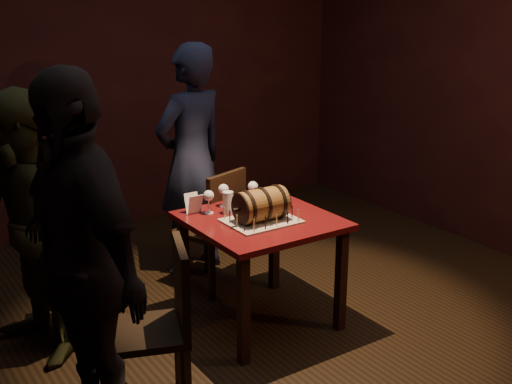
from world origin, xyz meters
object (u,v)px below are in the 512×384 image
at_px(person_left_front, 79,265).
at_px(chair_left_front, 164,318).
at_px(pint_of_ale, 228,203).
at_px(wine_glass_mid, 223,190).
at_px(person_back, 191,161).
at_px(barrel_cake, 261,205).
at_px(chair_back, 217,224).
at_px(wine_glass_right, 253,187).
at_px(pub_table, 261,234).
at_px(chair_left_rear, 94,259).
at_px(person_left_rear, 26,230).
at_px(wine_glass_left, 209,197).

bearing_deg(person_left_front, chair_left_front, 85.27).
bearing_deg(pint_of_ale, wine_glass_mid, 70.68).
relative_size(chair_left_front, person_left_front, 0.50).
relative_size(chair_left_front, person_back, 0.51).
bearing_deg(barrel_cake, person_left_front, -161.75).
xyz_separation_m(chair_back, chair_left_front, (-0.96, -1.09, 0.00)).
xyz_separation_m(wine_glass_right, chair_back, (-0.11, 0.32, -0.35)).
xyz_separation_m(pub_table, wine_glass_mid, (-0.08, 0.33, 0.23)).
xyz_separation_m(chair_left_rear, person_left_rear, (-0.41, -0.07, 0.30)).
bearing_deg(person_back, chair_back, 72.66).
distance_m(pub_table, person_left_front, 1.49).
bearing_deg(pub_table, chair_left_rear, 154.29).
height_order(pint_of_ale, chair_back, chair_back).
bearing_deg(person_back, pub_table, 73.91).
height_order(barrel_cake, wine_glass_right, barrel_cake).
bearing_deg(chair_left_rear, barrel_cake, -29.75).
bearing_deg(wine_glass_left, barrel_cake, -59.04).
bearing_deg(person_back, wine_glass_left, 56.03).
relative_size(pub_table, person_left_front, 0.48).
bearing_deg(person_left_rear, pint_of_ale, 69.31).
height_order(pub_table, person_left_rear, person_left_rear).
bearing_deg(barrel_cake, chair_left_rear, 150.25).
height_order(pint_of_ale, person_left_front, person_left_front).
bearing_deg(person_back, chair_left_rear, 14.85).
bearing_deg(wine_glass_mid, pint_of_ale, -109.32).
height_order(wine_glass_mid, pint_of_ale, wine_glass_mid).
bearing_deg(person_left_rear, chair_back, 86.75).
distance_m(pint_of_ale, person_left_front, 1.43).
xyz_separation_m(chair_back, chair_left_rear, (-0.99, -0.13, 0.00)).
bearing_deg(pint_of_ale, chair_left_rear, 162.05).
bearing_deg(person_back, chair_left_front, 43.06).
distance_m(wine_glass_right, pint_of_ale, 0.27).
bearing_deg(person_back, wine_glass_right, 82.43).
bearing_deg(person_left_front, pint_of_ale, 113.19).
distance_m(pub_table, chair_back, 0.61).
bearing_deg(person_back, barrel_cake, 71.95).
xyz_separation_m(wine_glass_right, chair_left_rear, (-1.10, 0.19, -0.35)).
xyz_separation_m(wine_glass_mid, chair_left_rear, (-0.89, 0.13, -0.34)).
bearing_deg(pub_table, wine_glass_right, 66.28).
bearing_deg(person_left_front, wine_glass_left, 117.93).
relative_size(wine_glass_left, chair_left_rear, 0.17).
bearing_deg(person_back, person_left_rear, 9.70).
distance_m(chair_left_rear, person_left_rear, 0.52).
distance_m(person_back, person_left_front, 2.08).
distance_m(barrel_cake, chair_back, 0.75).
distance_m(pint_of_ale, chair_left_rear, 0.94).
distance_m(barrel_cake, pint_of_ale, 0.28).
distance_m(wine_glass_left, person_left_rear, 1.16).
bearing_deg(wine_glass_right, pub_table, -113.72).
relative_size(pub_table, chair_left_front, 0.97).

